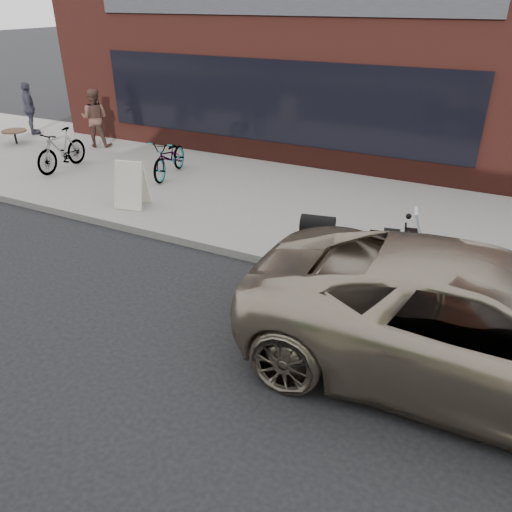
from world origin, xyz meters
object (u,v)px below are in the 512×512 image
(cafe_patron_right, at_px, (29,108))
(bicycle_front, at_px, (170,157))
(cafe_patron_left, at_px, (95,118))
(cafe_table, at_px, (14,131))
(minivan, at_px, (483,325))
(bicycle_rear, at_px, (61,150))
(sandwich_sign, at_px, (131,184))
(motorcycle, at_px, (356,256))

(cafe_patron_right, bearing_deg, bicycle_front, -157.48)
(bicycle_front, height_order, cafe_patron_left, cafe_patron_left)
(cafe_table, height_order, cafe_patron_right, cafe_patron_right)
(minivan, bearing_deg, bicycle_rear, 69.68)
(minivan, bearing_deg, sandwich_sign, 70.35)
(minivan, xyz_separation_m, cafe_table, (-13.20, 4.61, -0.25))
(bicycle_rear, bearing_deg, cafe_patron_right, 144.62)
(minivan, bearing_deg, cafe_patron_left, 61.55)
(motorcycle, relative_size, minivan, 0.41)
(cafe_table, bearing_deg, cafe_patron_left, 20.83)
(cafe_patron_left, height_order, cafe_patron_right, cafe_patron_left)
(cafe_patron_right, bearing_deg, motorcycle, -165.08)
(cafe_patron_left, bearing_deg, cafe_table, -1.80)
(minivan, bearing_deg, bicycle_front, 58.56)
(motorcycle, distance_m, sandwich_sign, 5.16)
(bicycle_front, height_order, cafe_patron_right, cafe_patron_right)
(minivan, xyz_separation_m, bicycle_rear, (-10.06, 3.44, -0.12))
(motorcycle, xyz_separation_m, cafe_table, (-11.36, 3.36, -0.10))
(bicycle_rear, relative_size, cafe_patron_left, 1.02)
(bicycle_rear, xyz_separation_m, cafe_table, (-3.13, 1.17, -0.13))
(minivan, relative_size, sandwich_sign, 5.74)
(minivan, height_order, bicycle_front, minivan)
(motorcycle, bearing_deg, cafe_patron_right, 147.89)
(sandwich_sign, bearing_deg, motorcycle, -23.52)
(motorcycle, xyz_separation_m, bicycle_rear, (-8.22, 2.19, 0.03))
(minivan, relative_size, cafe_table, 7.92)
(sandwich_sign, bearing_deg, cafe_patron_left, 128.29)
(bicycle_front, bearing_deg, cafe_patron_right, 154.72)
(motorcycle, height_order, cafe_table, motorcycle)
(bicycle_front, relative_size, cafe_patron_right, 1.10)
(bicycle_front, relative_size, sandwich_sign, 1.80)
(motorcycle, bearing_deg, sandwich_sign, 157.13)
(bicycle_front, xyz_separation_m, bicycle_rear, (-2.70, -0.81, 0.04))
(cafe_patron_right, bearing_deg, cafe_patron_left, -148.45)
(motorcycle, relative_size, cafe_table, 3.23)
(bicycle_front, xyz_separation_m, sandwich_sign, (0.46, -1.98, 0.03))
(bicycle_rear, distance_m, cafe_table, 3.35)
(cafe_table, bearing_deg, minivan, -19.25)
(minivan, xyz_separation_m, cafe_patron_right, (-13.70, 5.71, 0.17))
(motorcycle, height_order, cafe_patron_right, cafe_patron_right)
(cafe_patron_left, bearing_deg, bicycle_rear, 87.51)
(cafe_table, xyz_separation_m, cafe_patron_left, (2.37, 0.90, 0.45))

